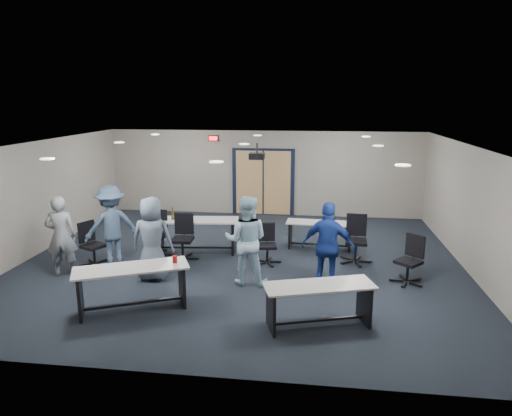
# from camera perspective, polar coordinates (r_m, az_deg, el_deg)

# --- Properties ---
(floor) EXTENTS (10.00, 10.00, 0.00)m
(floor) POSITION_cam_1_polar(r_m,az_deg,el_deg) (10.66, -1.83, -6.71)
(floor) COLOR black
(floor) RESTS_ON ground
(back_wall) EXTENTS (10.00, 0.04, 2.70)m
(back_wall) POSITION_cam_1_polar(r_m,az_deg,el_deg) (14.65, 0.93, 4.37)
(back_wall) COLOR gray
(back_wall) RESTS_ON floor
(front_wall) EXTENTS (10.00, 0.04, 2.70)m
(front_wall) POSITION_cam_1_polar(r_m,az_deg,el_deg) (6.08, -8.76, -9.32)
(front_wall) COLOR gray
(front_wall) RESTS_ON floor
(left_wall) EXTENTS (0.04, 9.00, 2.70)m
(left_wall) POSITION_cam_1_polar(r_m,az_deg,el_deg) (12.11, -25.94, 1.02)
(left_wall) COLOR gray
(left_wall) RESTS_ON floor
(right_wall) EXTENTS (0.04, 9.00, 2.70)m
(right_wall) POSITION_cam_1_polar(r_m,az_deg,el_deg) (10.70, 25.60, -0.45)
(right_wall) COLOR gray
(right_wall) RESTS_ON floor
(ceiling) EXTENTS (10.00, 9.00, 0.04)m
(ceiling) POSITION_cam_1_polar(r_m,az_deg,el_deg) (10.05, -1.95, 7.88)
(ceiling) COLOR white
(ceiling) RESTS_ON back_wall
(double_door) EXTENTS (2.00, 0.07, 2.20)m
(double_door) POSITION_cam_1_polar(r_m,az_deg,el_deg) (14.66, 0.91, 3.19)
(double_door) COLOR black
(double_door) RESTS_ON back_wall
(exit_sign) EXTENTS (0.32, 0.07, 0.18)m
(exit_sign) POSITION_cam_1_polar(r_m,az_deg,el_deg) (14.72, -5.35, 8.67)
(exit_sign) COLOR black
(exit_sign) RESTS_ON back_wall
(ceiling_projector) EXTENTS (0.35, 0.32, 0.37)m
(ceiling_projector) POSITION_cam_1_polar(r_m,az_deg,el_deg) (10.53, 0.13, 6.53)
(ceiling_projector) COLOR black
(ceiling_projector) RESTS_ON ceiling
(ceiling_can_lights) EXTENTS (6.24, 5.74, 0.02)m
(ceiling_can_lights) POSITION_cam_1_polar(r_m,az_deg,el_deg) (10.30, -1.72, 7.85)
(ceiling_can_lights) COLOR white
(ceiling_can_lights) RESTS_ON ceiling
(table_front_left) EXTENTS (2.07, 1.42, 0.93)m
(table_front_left) POSITION_cam_1_polar(r_m,az_deg,el_deg) (8.47, -15.18, -8.73)
(table_front_left) COLOR #BAB7AF
(table_front_left) RESTS_ON floor
(table_front_right) EXTENTS (1.91, 1.12, 0.73)m
(table_front_right) POSITION_cam_1_polar(r_m,az_deg,el_deg) (7.71, 7.85, -11.06)
(table_front_right) COLOR #BAB7AF
(table_front_right) RESTS_ON floor
(table_back_left) EXTENTS (2.10, 0.89, 1.13)m
(table_back_left) POSITION_cam_1_polar(r_m,az_deg,el_deg) (11.24, -7.51, -2.68)
(table_back_left) COLOR #BAB7AF
(table_back_left) RESTS_ON floor
(table_back_right) EXTENTS (1.69, 0.66, 0.67)m
(table_back_right) POSITION_cam_1_polar(r_m,az_deg,el_deg) (11.57, 7.96, -2.80)
(table_back_right) COLOR #BAB7AF
(table_back_right) RESTS_ON floor
(chair_back_a) EXTENTS (0.69, 0.69, 1.09)m
(chair_back_a) POSITION_cam_1_polar(r_m,az_deg,el_deg) (11.14, -12.45, -3.19)
(chair_back_a) COLOR black
(chair_back_a) RESTS_ON floor
(chair_back_b) EXTENTS (0.70, 0.70, 1.08)m
(chair_back_b) POSITION_cam_1_polar(r_m,az_deg,el_deg) (10.74, -9.21, -3.70)
(chair_back_b) COLOR black
(chair_back_b) RESTS_ON floor
(chair_back_c) EXTENTS (0.67, 0.67, 0.91)m
(chair_back_c) POSITION_cam_1_polar(r_m,az_deg,el_deg) (10.41, 1.42, -4.56)
(chair_back_c) COLOR black
(chair_back_c) RESTS_ON floor
(chair_back_d) EXTENTS (0.74, 0.74, 1.11)m
(chair_back_d) POSITION_cam_1_polar(r_m,az_deg,el_deg) (10.67, 12.40, -3.88)
(chair_back_d) COLOR black
(chair_back_d) RESTS_ON floor
(chair_loose_left) EXTENTS (0.84, 0.84, 1.00)m
(chair_loose_left) POSITION_cam_1_polar(r_m,az_deg,el_deg) (10.92, -19.67, -4.28)
(chair_loose_left) COLOR black
(chair_loose_left) RESTS_ON floor
(chair_loose_right) EXTENTS (0.88, 0.88, 1.00)m
(chair_loose_right) POSITION_cam_1_polar(r_m,az_deg,el_deg) (9.81, 18.52, -6.19)
(chair_loose_right) COLOR black
(chair_loose_right) RESTS_ON floor
(person_gray) EXTENTS (0.72, 0.57, 1.74)m
(person_gray) POSITION_cam_1_polar(r_m,az_deg,el_deg) (10.47, -23.18, -3.22)
(person_gray) COLOR gray
(person_gray) RESTS_ON floor
(person_plaid) EXTENTS (0.89, 0.61, 1.76)m
(person_plaid) POSITION_cam_1_polar(r_m,az_deg,el_deg) (9.64, -12.85, -3.76)
(person_plaid) COLOR slate
(person_plaid) RESTS_ON floor
(person_lightblue) EXTENTS (0.89, 0.70, 1.83)m
(person_lightblue) POSITION_cam_1_polar(r_m,az_deg,el_deg) (9.18, -1.22, -4.06)
(person_lightblue) COLOR #B9DFF5
(person_lightblue) RESTS_ON floor
(person_navy) EXTENTS (1.11, 0.65, 1.77)m
(person_navy) POSITION_cam_1_polar(r_m,az_deg,el_deg) (8.99, 9.02, -4.81)
(person_navy) COLOR navy
(person_navy) RESTS_ON floor
(person_back) EXTENTS (1.35, 1.25, 1.83)m
(person_back) POSITION_cam_1_polar(r_m,az_deg,el_deg) (10.74, -17.63, -2.09)
(person_back) COLOR #3E5471
(person_back) RESTS_ON floor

